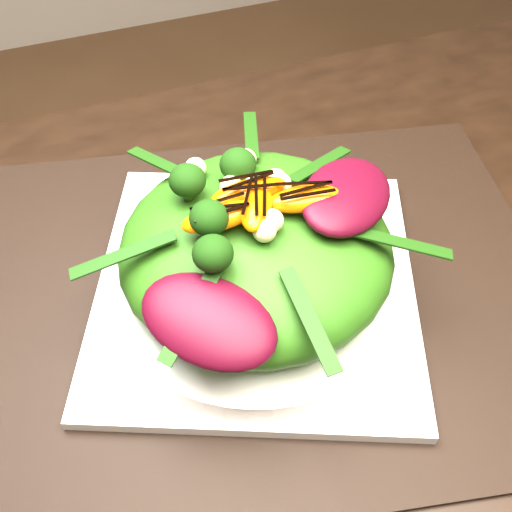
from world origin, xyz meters
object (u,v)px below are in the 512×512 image
object	(u,v)px
plate_base	(256,285)
lettuce_mound	(256,248)
placemat	(256,290)
salad_bowl	(256,275)
orange_segment	(238,189)
dining_table	(246,467)

from	to	relation	value
plate_base	lettuce_mound	size ratio (longest dim) A/B	1.22
placemat	lettuce_mound	xyz separation A→B (m)	(0.00, 0.00, 0.06)
placemat	plate_base	world-z (taller)	plate_base
plate_base	salad_bowl	bearing A→B (deg)	90.00
plate_base	lettuce_mound	bearing A→B (deg)	90.00
salad_bowl	orange_segment	xyz separation A→B (m)	(-0.01, 0.02, 0.08)
placemat	orange_segment	world-z (taller)	orange_segment
salad_bowl	lettuce_mound	distance (m)	0.03
orange_segment	salad_bowl	bearing A→B (deg)	-76.45
dining_table	salad_bowl	world-z (taller)	dining_table
dining_table	plate_base	world-z (taller)	dining_table
placemat	salad_bowl	bearing A→B (deg)	75.96
orange_segment	placemat	bearing A→B (deg)	-76.45
dining_table	plate_base	distance (m)	0.15
dining_table	lettuce_mound	bearing A→B (deg)	66.80
salad_bowl	lettuce_mound	world-z (taller)	lettuce_mound
dining_table	plate_base	xyz separation A→B (m)	(0.06, 0.13, 0.03)
placemat	lettuce_mound	distance (m)	0.06
plate_base	orange_segment	xyz separation A→B (m)	(-0.01, 0.02, 0.09)
placemat	plate_base	xyz separation A→B (m)	(0.00, 0.00, 0.01)
plate_base	lettuce_mound	world-z (taller)	lettuce_mound
placemat	salad_bowl	distance (m)	0.02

